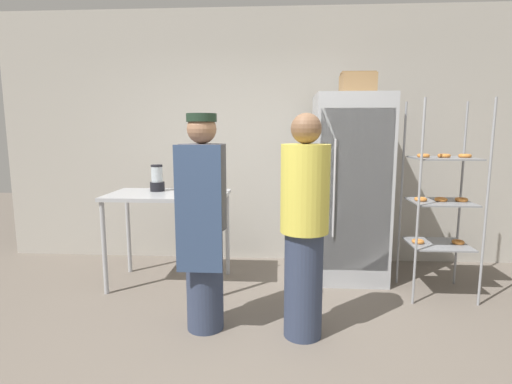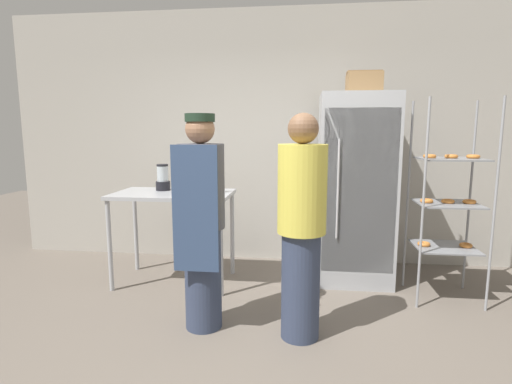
{
  "view_description": "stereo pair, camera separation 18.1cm",
  "coord_description": "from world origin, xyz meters",
  "px_view_note": "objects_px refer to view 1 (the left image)",
  "views": [
    {
      "loc": [
        0.16,
        -2.53,
        1.54
      ],
      "look_at": [
        -0.05,
        0.72,
        1.04
      ],
      "focal_mm": 28.0,
      "sensor_mm": 36.0,
      "label": 1
    },
    {
      "loc": [
        0.34,
        -2.51,
        1.54
      ],
      "look_at": [
        -0.05,
        0.72,
        1.04
      ],
      "focal_mm": 28.0,
      "sensor_mm": 36.0,
      "label": 2
    }
  ],
  "objects_px": {
    "refrigerator": "(349,188)",
    "person_baker": "(203,221)",
    "baking_rack": "(441,200)",
    "cardboard_storage_box": "(357,84)",
    "donut_box": "(201,190)",
    "blender_pitcher": "(157,179)",
    "person_customer": "(304,226)"
  },
  "relations": [
    {
      "from": "refrigerator",
      "to": "donut_box",
      "type": "relative_size",
      "value": 6.79
    },
    {
      "from": "cardboard_storage_box",
      "to": "blender_pitcher",
      "type": "bearing_deg",
      "value": -174.19
    },
    {
      "from": "cardboard_storage_box",
      "to": "person_baker",
      "type": "relative_size",
      "value": 0.2
    },
    {
      "from": "baking_rack",
      "to": "person_customer",
      "type": "bearing_deg",
      "value": -146.0
    },
    {
      "from": "blender_pitcher",
      "to": "donut_box",
      "type": "bearing_deg",
      "value": -22.7
    },
    {
      "from": "person_baker",
      "to": "person_customer",
      "type": "xyz_separation_m",
      "value": [
        0.76,
        -0.06,
        -0.02
      ]
    },
    {
      "from": "person_baker",
      "to": "refrigerator",
      "type": "bearing_deg",
      "value": 43.34
    },
    {
      "from": "baking_rack",
      "to": "donut_box",
      "type": "bearing_deg",
      "value": 179.43
    },
    {
      "from": "donut_box",
      "to": "cardboard_storage_box",
      "type": "distance_m",
      "value": 1.89
    },
    {
      "from": "person_baker",
      "to": "donut_box",
      "type": "bearing_deg",
      "value": 102.27
    },
    {
      "from": "donut_box",
      "to": "blender_pitcher",
      "type": "xyz_separation_m",
      "value": [
        -0.5,
        0.21,
        0.07
      ]
    },
    {
      "from": "refrigerator",
      "to": "baking_rack",
      "type": "xyz_separation_m",
      "value": [
        0.77,
        -0.4,
        -0.05
      ]
    },
    {
      "from": "cardboard_storage_box",
      "to": "person_customer",
      "type": "distance_m",
      "value": 1.85
    },
    {
      "from": "blender_pitcher",
      "to": "person_baker",
      "type": "height_order",
      "value": "person_baker"
    },
    {
      "from": "baking_rack",
      "to": "cardboard_storage_box",
      "type": "relative_size",
      "value": 5.45
    },
    {
      "from": "refrigerator",
      "to": "blender_pitcher",
      "type": "height_order",
      "value": "refrigerator"
    },
    {
      "from": "baking_rack",
      "to": "person_customer",
      "type": "relative_size",
      "value": 1.09
    },
    {
      "from": "refrigerator",
      "to": "person_baker",
      "type": "bearing_deg",
      "value": -136.66
    },
    {
      "from": "refrigerator",
      "to": "baking_rack",
      "type": "height_order",
      "value": "refrigerator"
    },
    {
      "from": "refrigerator",
      "to": "cardboard_storage_box",
      "type": "distance_m",
      "value": 1.06
    },
    {
      "from": "blender_pitcher",
      "to": "person_baker",
      "type": "distance_m",
      "value": 1.26
    },
    {
      "from": "baking_rack",
      "to": "person_baker",
      "type": "bearing_deg",
      "value": -158.42
    },
    {
      "from": "refrigerator",
      "to": "person_customer",
      "type": "bearing_deg",
      "value": -112.55
    },
    {
      "from": "refrigerator",
      "to": "person_customer",
      "type": "distance_m",
      "value": 1.4
    },
    {
      "from": "donut_box",
      "to": "cardboard_storage_box",
      "type": "height_order",
      "value": "cardboard_storage_box"
    },
    {
      "from": "donut_box",
      "to": "person_baker",
      "type": "relative_size",
      "value": 0.17
    },
    {
      "from": "refrigerator",
      "to": "person_baker",
      "type": "distance_m",
      "value": 1.78
    },
    {
      "from": "blender_pitcher",
      "to": "refrigerator",
      "type": "bearing_deg",
      "value": 4.98
    },
    {
      "from": "donut_box",
      "to": "person_baker",
      "type": "xyz_separation_m",
      "value": [
        0.18,
        -0.84,
        -0.11
      ]
    },
    {
      "from": "person_baker",
      "to": "blender_pitcher",
      "type": "bearing_deg",
      "value": 122.99
    },
    {
      "from": "refrigerator",
      "to": "baking_rack",
      "type": "distance_m",
      "value": 0.87
    },
    {
      "from": "baking_rack",
      "to": "blender_pitcher",
      "type": "xyz_separation_m",
      "value": [
        -2.75,
        0.23,
        0.14
      ]
    }
  ]
}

